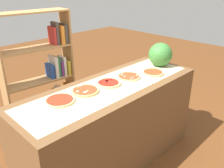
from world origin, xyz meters
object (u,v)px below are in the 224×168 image
pizza_mushroom_1 (85,91)px  watermelon (160,55)px  pizza_plain_0 (60,100)px  pizza_plain_4 (153,73)px  bookshelf (48,79)px  pizza_mushroom_3 (129,77)px  pizza_pepperoni_2 (108,83)px

pizza_mushroom_1 → watermelon: size_ratio=0.90×
pizza_plain_0 → pizza_plain_4: size_ratio=1.06×
pizza_plain_0 → bookshelf: bearing=65.5°
pizza_plain_0 → pizza_mushroom_3: 0.83m
pizza_plain_0 → pizza_plain_4: bearing=-9.1°
pizza_pepperoni_2 → watermelon: size_ratio=0.87×
pizza_mushroom_3 → pizza_plain_4: 0.30m
pizza_plain_0 → pizza_mushroom_3: size_ratio=1.04×
pizza_mushroom_3 → pizza_pepperoni_2: bearing=174.1°
pizza_mushroom_1 → pizza_pepperoni_2: (0.28, -0.03, -0.00)m
pizza_pepperoni_2 → pizza_plain_4: (0.55, -0.14, -0.00)m
pizza_pepperoni_2 → pizza_plain_4: size_ratio=1.02×
watermelon → bookshelf: size_ratio=0.18×
pizza_mushroom_1 → watermelon: watermelon is taller
pizza_mushroom_1 → pizza_plain_4: pizza_mushroom_1 is taller
pizza_mushroom_1 → watermelon: 1.12m
pizza_mushroom_3 → pizza_mushroom_1: bearing=174.0°
pizza_plain_0 → pizza_mushroom_3: (0.83, -0.06, -0.00)m
pizza_pepperoni_2 → watermelon: 0.84m
watermelon → bookshelf: bookshelf is taller
pizza_plain_4 → watermelon: watermelon is taller
pizza_mushroom_1 → pizza_plain_4: (0.83, -0.17, -0.00)m
pizza_plain_4 → watermelon: (0.28, 0.10, 0.13)m
pizza_plain_0 → pizza_mushroom_1: bearing=-1.0°
pizza_mushroom_3 → watermelon: 0.57m
pizza_mushroom_1 → pizza_pepperoni_2: bearing=-6.1°
watermelon → bookshelf: 1.39m
bookshelf → pizza_pepperoni_2: bearing=-79.4°
bookshelf → watermelon: bearing=-42.9°
pizza_plain_0 → pizza_plain_4: 1.12m
pizza_mushroom_1 → watermelon: (1.11, -0.07, 0.13)m
pizza_mushroom_1 → bookshelf: (0.11, 0.86, -0.17)m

